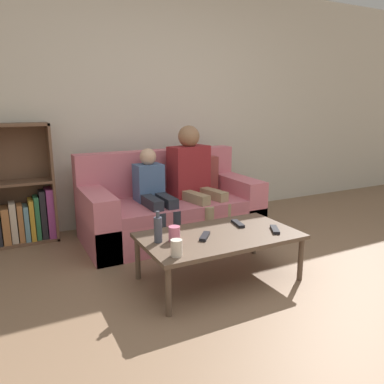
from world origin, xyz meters
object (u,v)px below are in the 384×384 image
(tv_remote_0, at_px, (205,236))
(bottle, at_px, (158,229))
(tv_remote_1, at_px, (275,229))
(person_child, at_px, (154,192))
(cup_near, at_px, (174,234))
(bookshelf, at_px, (19,200))
(tv_remote_2, at_px, (238,224))
(couch, at_px, (170,209))
(cup_far, at_px, (176,248))
(coffee_table, at_px, (219,238))
(person_adult, at_px, (193,174))

(tv_remote_0, distance_m, bottle, 0.35)
(tv_remote_0, distance_m, tv_remote_1, 0.55)
(person_child, bearing_deg, bottle, -110.42)
(cup_near, bearing_deg, tv_remote_1, -11.49)
(bookshelf, distance_m, tv_remote_0, 1.93)
(tv_remote_2, bearing_deg, tv_remote_0, -149.65)
(cup_near, bearing_deg, bottle, 163.65)
(couch, xyz_separation_m, tv_remote_0, (-0.21, -1.08, 0.10))
(tv_remote_0, bearing_deg, cup_far, -106.66)
(cup_far, bearing_deg, coffee_table, 26.43)
(tv_remote_1, bearing_deg, couch, 135.40)
(tv_remote_1, bearing_deg, coffee_table, -167.90)
(person_adult, distance_m, cup_near, 1.18)
(couch, bearing_deg, person_adult, -19.51)
(tv_remote_2, bearing_deg, coffee_table, -143.61)
(cup_far, relative_size, tv_remote_1, 0.63)
(coffee_table, distance_m, tv_remote_1, 0.43)
(tv_remote_2, bearing_deg, person_adult, 97.46)
(coffee_table, bearing_deg, bookshelf, 129.36)
(coffee_table, bearing_deg, tv_remote_0, -172.60)
(coffee_table, relative_size, tv_remote_1, 6.76)
(couch, distance_m, coffee_table, 1.07)
(bookshelf, height_order, person_child, bookshelf)
(cup_far, height_order, tv_remote_2, cup_far)
(bookshelf, relative_size, tv_remote_0, 7.02)
(couch, distance_m, tv_remote_2, 0.97)
(tv_remote_0, xyz_separation_m, tv_remote_2, (0.37, 0.13, 0.00))
(couch, relative_size, tv_remote_1, 9.93)
(bookshelf, xyz_separation_m, person_adult, (1.56, -0.56, 0.22))
(person_child, relative_size, tv_remote_1, 5.20)
(bottle, bearing_deg, bookshelf, 118.43)
(tv_remote_1, distance_m, bottle, 0.90)
(person_child, relative_size, cup_far, 8.25)
(person_adult, height_order, person_child, person_adult)
(person_child, height_order, tv_remote_2, person_child)
(cup_near, xyz_separation_m, cup_far, (-0.10, -0.25, 0.00))
(cup_far, bearing_deg, tv_remote_0, 33.00)
(tv_remote_2, xyz_separation_m, bottle, (-0.70, -0.06, 0.08))
(couch, distance_m, tv_remote_1, 1.25)
(couch, xyz_separation_m, bookshelf, (-1.34, 0.48, 0.13))
(bottle, bearing_deg, person_child, 70.29)
(cup_near, distance_m, tv_remote_2, 0.60)
(bookshelf, bearing_deg, cup_near, -58.97)
(cup_near, relative_size, tv_remote_2, 0.60)
(bookshelf, bearing_deg, couch, -19.69)
(person_child, distance_m, cup_near, 0.95)
(person_adult, relative_size, cup_near, 10.34)
(tv_remote_0, relative_size, tv_remote_1, 0.94)
(bookshelf, xyz_separation_m, coffee_table, (1.27, -1.55, -0.08))
(cup_far, xyz_separation_m, bottle, (-0.01, 0.28, 0.04))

